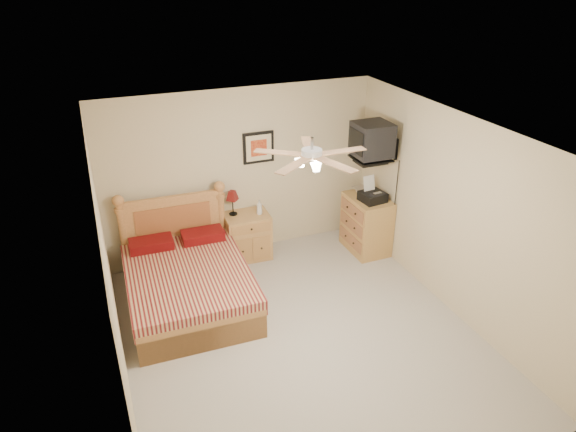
{
  "coord_description": "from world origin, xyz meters",
  "views": [
    {
      "loc": [
        -1.94,
        -4.43,
        4.05
      ],
      "look_at": [
        0.19,
        0.9,
        1.16
      ],
      "focal_mm": 32.0,
      "sensor_mm": 36.0,
      "label": 1
    }
  ],
  "objects": [
    {
      "name": "ceiling_fan",
      "position": [
        0.0,
        -0.2,
        2.36
      ],
      "size": [
        1.14,
        1.14,
        0.28
      ],
      "primitive_type": null,
      "color": "silver",
      "rests_on": "ceiling"
    },
    {
      "name": "dresser",
      "position": [
        1.73,
        1.53,
        0.44
      ],
      "size": [
        0.52,
        0.75,
        0.87
      ],
      "primitive_type": "cube",
      "rotation": [
        0.0,
        0.0,
        0.01
      ],
      "color": "#A47841",
      "rests_on": "ground"
    },
    {
      "name": "lotion_bottle",
      "position": [
        0.17,
        1.96,
        0.81
      ],
      "size": [
        0.1,
        0.1,
        0.22
      ],
      "primitive_type": "imported",
      "rotation": [
        0.0,
        0.0,
        0.13
      ],
      "color": "silver",
      "rests_on": "nightstand"
    },
    {
      "name": "wall_tv",
      "position": [
        1.75,
        1.34,
        1.81
      ],
      "size": [
        0.56,
        0.46,
        0.58
      ],
      "primitive_type": null,
      "color": "black",
      "rests_on": "wall_right"
    },
    {
      "name": "magazine_upper",
      "position": [
        1.65,
        1.79,
        0.91
      ],
      "size": [
        0.2,
        0.26,
        0.02
      ],
      "primitive_type": "imported",
      "rotation": [
        0.0,
        0.0,
        0.02
      ],
      "color": "gray",
      "rests_on": "magazine_lower"
    },
    {
      "name": "nightstand",
      "position": [
        -0.02,
        2.0,
        0.35
      ],
      "size": [
        0.66,
        0.51,
        0.7
      ],
      "primitive_type": "cube",
      "rotation": [
        0.0,
        0.0,
        -0.04
      ],
      "color": "#AF7F4A",
      "rests_on": "ground"
    },
    {
      "name": "fax_machine",
      "position": [
        1.73,
        1.41,
        1.05
      ],
      "size": [
        0.37,
        0.39,
        0.36
      ],
      "primitive_type": null,
      "rotation": [
        0.0,
        0.0,
        0.1
      ],
      "color": "black",
      "rests_on": "dresser"
    },
    {
      "name": "bed",
      "position": [
        -1.09,
        1.12,
        0.63
      ],
      "size": [
        1.54,
        1.99,
        1.26
      ],
      "primitive_type": null,
      "rotation": [
        0.0,
        0.0,
        -0.03
      ],
      "color": "#A26F3B",
      "rests_on": "ground"
    },
    {
      "name": "magazine_lower",
      "position": [
        1.65,
        1.76,
        0.89
      ],
      "size": [
        0.3,
        0.35,
        0.03
      ],
      "primitive_type": "imported",
      "rotation": [
        0.0,
        0.0,
        -0.32
      ],
      "color": "beige",
      "rests_on": "dresser"
    },
    {
      "name": "framed_picture",
      "position": [
        0.27,
        2.23,
        1.62
      ],
      "size": [
        0.46,
        0.04,
        0.46
      ],
      "primitive_type": "cube",
      "color": "black",
      "rests_on": "wall_back"
    },
    {
      "name": "floor",
      "position": [
        0.0,
        0.0,
        0.0
      ],
      "size": [
        4.5,
        4.5,
        0.0
      ],
      "primitive_type": "plane",
      "color": "#A59F95",
      "rests_on": "ground"
    },
    {
      "name": "wall_right",
      "position": [
        2.0,
        0.0,
        1.25
      ],
      "size": [
        0.04,
        4.5,
        2.5
      ],
      "primitive_type": "cube",
      "color": "beige",
      "rests_on": "ground"
    },
    {
      "name": "wall_left",
      "position": [
        -2.0,
        0.0,
        1.25
      ],
      "size": [
        0.04,
        4.5,
        2.5
      ],
      "primitive_type": "cube",
      "color": "beige",
      "rests_on": "ground"
    },
    {
      "name": "wall_back",
      "position": [
        0.0,
        2.25,
        1.25
      ],
      "size": [
        4.0,
        0.04,
        2.5
      ],
      "primitive_type": "cube",
      "color": "beige",
      "rests_on": "ground"
    },
    {
      "name": "wall_front",
      "position": [
        0.0,
        -2.25,
        1.25
      ],
      "size": [
        4.0,
        0.04,
        2.5
      ],
      "primitive_type": "cube",
      "color": "beige",
      "rests_on": "ground"
    },
    {
      "name": "ceiling",
      "position": [
        0.0,
        0.0,
        2.5
      ],
      "size": [
        4.0,
        4.5,
        0.04
      ],
      "primitive_type": "cube",
      "color": "white",
      "rests_on": "ground"
    },
    {
      "name": "table_lamp",
      "position": [
        -0.19,
        2.09,
        0.88
      ],
      "size": [
        0.21,
        0.21,
        0.37
      ],
      "primitive_type": null,
      "rotation": [
        0.0,
        0.0,
        0.05
      ],
      "color": "#601312",
      "rests_on": "nightstand"
    }
  ]
}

